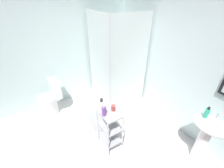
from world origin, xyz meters
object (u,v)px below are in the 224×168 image
Objects in this scene: rinse_cup at (113,108)px; bath_mat at (99,120)px; conditioner_bottle_purple at (104,111)px; shower_stall at (115,83)px; hand_soap_bottle at (207,113)px; toilet at (50,101)px; lotion_bottle_white at (102,106)px; storage_cart at (110,127)px; pedestal_sink at (206,133)px.

bath_mat is at bearing 178.47° from rinse_cup.
conditioner_bottle_purple is 0.32× the size of bath_mat.
bath_mat is (0.45, -0.66, -0.45)m from shower_stall.
hand_soap_bottle is 1.41m from conditioner_bottle_purple.
toilet is 3.05× the size of lotion_bottle_white.
storage_cart is at bearing -127.25° from hand_soap_bottle.
toilet is 2.84m from hand_soap_bottle.
rinse_cup is at bearing -130.38° from hand_soap_bottle.
shower_stall reaches higher than lotion_bottle_white.
toilet is 1.52m from storage_cart.
shower_stall is 2.70× the size of storage_cart.
shower_stall reaches higher than conditioner_bottle_purple.
toilet is at bearing -153.39° from storage_cart.
hand_soap_bottle is (2.16, 1.74, 0.57)m from toilet.
bath_mat is at bearing -55.88° from shower_stall.
conditioner_bottle_purple is (1.05, -0.85, 0.36)m from shower_stall.
pedestal_sink is (1.96, 0.31, 0.12)m from shower_stall.
pedestal_sink is at bearing 3.68° from hand_soap_bottle.
rinse_cup is (-0.93, -0.99, 0.21)m from pedestal_sink.
storage_cart is at bearing 26.61° from toilet.
pedestal_sink is 1.41m from storage_cart.
rinse_cup is 0.97m from bath_mat.
toilet is at bearing -101.96° from shower_stall.
toilet is (-2.26, -1.75, -0.26)m from pedestal_sink.
conditioner_bottle_purple is 2.14× the size of rinse_cup.
pedestal_sink is at bearing 49.47° from lotion_bottle_white.
hand_soap_bottle is at bearing 52.19° from lotion_bottle_white.
bath_mat is at bearing 170.75° from storage_cart.
lotion_bottle_white is 1.00m from bath_mat.
storage_cart is 2.97× the size of lotion_bottle_white.
bath_mat is (-0.60, 0.19, -0.82)m from conditioner_bottle_purple.
pedestal_sink is at bearing 49.78° from storage_cart.
storage_cart is at bearing 45.73° from lotion_bottle_white.
rinse_cup is at bearing 71.40° from lotion_bottle_white.
pedestal_sink is 4.55× the size of hand_soap_bottle.
storage_cart is at bearing -9.25° from bath_mat.
conditioner_bottle_purple reaches higher than toilet.
storage_cart is 0.75m from bath_mat.
pedestal_sink is 1.37m from rinse_cup.
storage_cart is 8.15× the size of rinse_cup.
lotion_bottle_white reaches higher than conditioner_bottle_purple.
shower_stall is 8.02× the size of lotion_bottle_white.
toilet is at bearing -134.04° from bath_mat.
shower_stall is at bearing 144.19° from storage_cart.
pedestal_sink is at bearing 46.70° from rinse_cup.
rinse_cup reaches higher than bath_mat.
conditioner_bottle_purple is at bearing -4.62° from lotion_bottle_white.
storage_cart is 3.81× the size of conditioner_bottle_purple.
shower_stall reaches higher than storage_cart.
toilet is 8.37× the size of rinse_cup.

